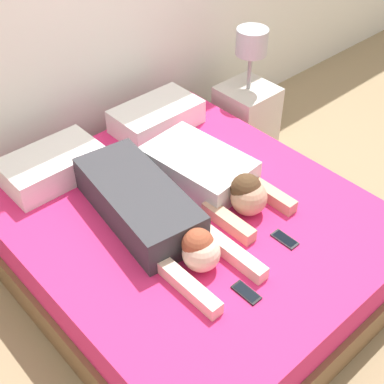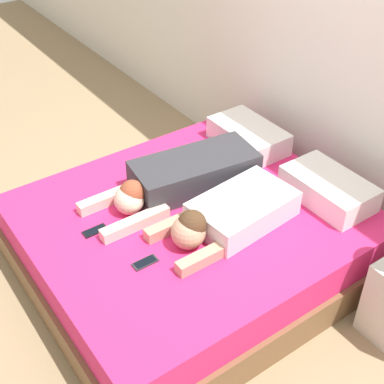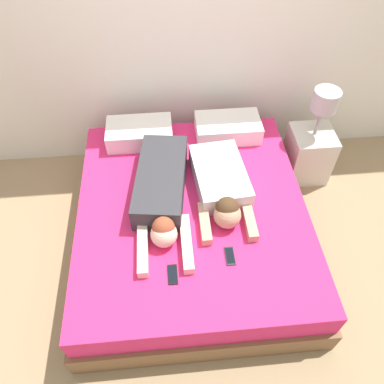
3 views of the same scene
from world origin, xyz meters
TOP-DOWN VIEW (x-y plane):
  - ground_plane at (0.00, 0.00)m, footprint 12.00×12.00m
  - bed at (0.00, 0.00)m, footprint 1.76×1.98m
  - pillow_head_left at (-0.38, 0.76)m, footprint 0.56×0.33m
  - pillow_head_right at (0.38, 0.76)m, footprint 0.56×0.33m
  - person_left at (-0.22, 0.08)m, footprint 0.46×1.17m
  - person_right at (0.23, 0.09)m, footprint 0.43×0.89m
  - cell_phone_left at (-0.18, -0.57)m, footprint 0.06×0.14m
  - cell_phone_right at (0.21, -0.46)m, footprint 0.06×0.14m
  - nightstand at (1.14, 0.66)m, footprint 0.37×0.37m

SIDE VIEW (x-z plane):
  - ground_plane at x=0.00m, z-range 0.00..0.00m
  - bed at x=0.00m, z-range 0.00..0.45m
  - nightstand at x=1.14m, z-range -0.15..0.78m
  - cell_phone_left at x=-0.18m, z-range 0.46..0.47m
  - cell_phone_right at x=0.21m, z-range 0.46..0.47m
  - pillow_head_left at x=-0.38m, z-range 0.46..0.62m
  - pillow_head_right at x=0.38m, z-range 0.46..0.62m
  - person_right at x=0.23m, z-range 0.43..0.66m
  - person_left at x=-0.22m, z-range 0.45..0.66m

